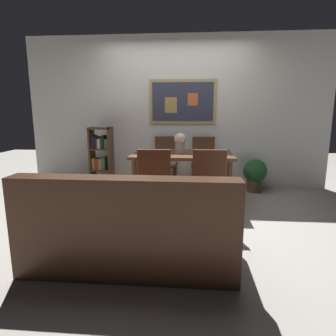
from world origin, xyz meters
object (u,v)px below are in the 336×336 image
Objects in this scene: dining_chair_near_left at (155,180)px; dining_chair_far_right at (203,159)px; dining_chair_far_left at (165,159)px; dining_chair_near_right at (208,180)px; leather_couch at (131,229)px; dining_table at (182,160)px; potted_ivy at (255,174)px; flower_vase at (180,142)px; bookshelf at (101,161)px.

dining_chair_near_left is 1.65m from dining_chair_far_right.
dining_chair_far_left and dining_chair_near_right have the same top height.
dining_chair_near_left is 0.51× the size of leather_couch.
dining_table is 1.56× the size of dining_chair_far_right.
potted_ivy is (0.86, 1.47, -0.23)m from dining_chair_near_right.
dining_table is 0.84m from dining_chair_near_left.
dining_chair_far_left is 0.51× the size of leather_couch.
dining_chair_far_right is 1.49m from dining_chair_near_right.
leather_couch is (-0.10, -0.95, -0.23)m from dining_chair_near_left.
dining_table is at bearing -67.43° from dining_chair_far_left.
dining_chair_far_right is 1.54× the size of potted_ivy.
flower_vase is at bearing -68.57° from dining_chair_far_left.
dining_chair_near_right is at bearing -120.48° from potted_ivy.
dining_chair_far_left is at bearing 90.80° from dining_chair_near_left.
potted_ivy is (1.59, 2.45, 0.00)m from leather_couch.
flower_vase is (-0.03, 0.04, 0.26)m from dining_table.
bookshelf is at bearing -175.54° from dining_chair_far_right.
dining_chair_near_left and dining_chair_near_right have the same top height.
dining_chair_far_right is 1.00× the size of dining_chair_far_left.
dining_table is 0.83m from dining_chair_near_right.
leather_couch is 2.92m from potted_ivy.
leather_couch is at bearing -102.69° from dining_table.
flower_vase is (0.28, -0.72, 0.36)m from dining_chair_far_left.
dining_chair_far_left is (-0.32, 0.76, -0.11)m from dining_table.
leather_couch is at bearing -95.77° from dining_chair_near_left.
leather_couch is 3.04× the size of potted_ivy.
dining_chair_far_left reaches higher than dining_table.
dining_chair_near_left is at bearing -134.93° from potted_ivy.
flower_vase is (0.26, 0.83, 0.36)m from dining_chair_near_left.
flower_vase reaches higher than dining_chair_far_left.
dining_table is at bearing 77.31° from leather_couch.
dining_chair_far_right reaches higher than leather_couch.
dining_table is 1.32× the size of bookshelf.
dining_table is 1.81m from leather_couch.
bookshelf is 1.81× the size of potted_ivy.
dining_chair_near_right is 2.20m from bookshelf.
bookshelf is (-1.72, -0.13, -0.03)m from dining_chair_far_right.
dining_chair_far_left is 1.09m from bookshelf.
dining_chair_near_left is at bearing -107.43° from flower_vase.
dining_chair_near_right reaches higher than dining_table.
dining_chair_near_left is at bearing -51.67° from bookshelf.
dining_table is 0.83m from dining_chair_far_left.
dining_chair_near_right is at bearing -89.85° from dining_chair_far_right.
leather_couch is 2.55m from bookshelf.
dining_chair_near_left is 2.13m from potted_ivy.
dining_chair_near_left and dining_chair_far_left have the same top height.
dining_chair_near_left reaches higher than dining_table.
dining_table is at bearing -51.70° from flower_vase.
dining_chair_far_left is 1.00× the size of dining_chair_near_right.
dining_chair_far_left is 1.53m from potted_ivy.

